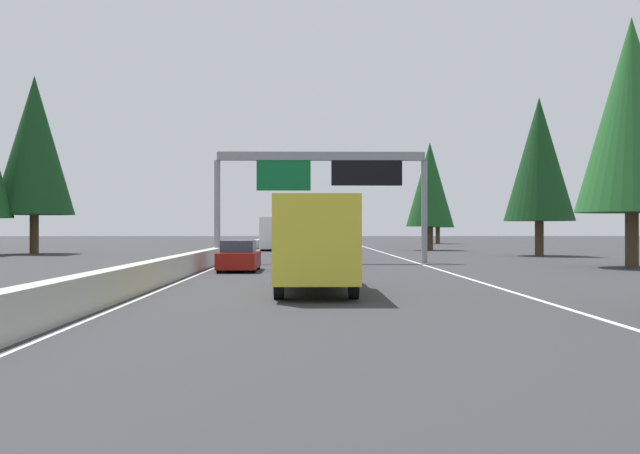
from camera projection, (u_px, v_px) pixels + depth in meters
ground_plane at (248, 253)px, 63.23m from camera, size 320.00×320.00×0.00m
median_barrier at (260, 243)px, 83.22m from camera, size 180.00×0.56×0.90m
shoulder_stripe_right at (373, 249)px, 73.42m from camera, size 160.00×0.16×0.01m
shoulder_stripe_median at (259, 249)px, 73.23m from camera, size 160.00×0.16×0.01m
sign_gantry_overhead at (324, 175)px, 44.05m from camera, size 0.50×12.68×6.59m
box_truck_near_center at (315, 241)px, 23.72m from camera, size 8.50×2.40×2.95m
sedan_near_right at (239, 257)px, 35.31m from camera, size 4.40×1.80×1.47m
minivan_mid_left at (316, 245)px, 48.35m from camera, size 5.00×1.95×1.69m
sedan_distant_b at (310, 238)px, 119.60m from camera, size 4.40×1.80×1.47m
bus_far_center at (276, 232)px, 72.64m from camera, size 11.50×2.55×3.10m
pickup_far_left at (286, 237)px, 107.02m from camera, size 5.60×2.00×1.86m
conifer_right_near at (632, 115)px, 38.54m from camera, size 5.74×5.74×13.04m
conifer_right_mid at (539, 159)px, 55.72m from camera, size 5.25×5.25×11.94m
conifer_right_far at (430, 185)px, 70.69m from camera, size 4.54×4.54×10.31m
conifer_right_distant at (438, 199)px, 103.29m from camera, size 4.55×4.55×10.35m
conifer_left_mid at (34, 145)px, 60.19m from camera, size 6.38×6.38×14.50m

